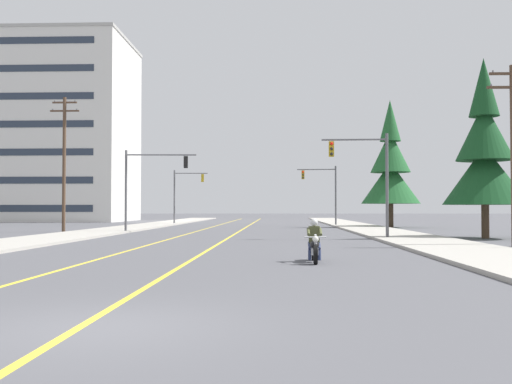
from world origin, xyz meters
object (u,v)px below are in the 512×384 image
object	(u,v)px
conifer_tree_right_verge_near	(485,155)
traffic_signal_near_left	(147,178)
motorcycle_with_rider	(314,245)
apartment_building_far_left_block	(26,131)
conifer_tree_right_verge_far	(390,169)
utility_pole_left_near	(64,160)
traffic_signal_near_right	(368,170)
traffic_signal_mid_right	(325,187)
traffic_signal_mid_left	(184,189)

from	to	relation	value
conifer_tree_right_verge_near	traffic_signal_near_left	bearing A→B (deg)	160.44
motorcycle_with_rider	apartment_building_far_left_block	size ratio (longest dim) A/B	0.07
conifer_tree_right_verge_near	apartment_building_far_left_block	world-z (taller)	apartment_building_far_left_block
conifer_tree_right_verge_far	utility_pole_left_near	bearing A→B (deg)	-156.34
traffic_signal_near_right	traffic_signal_mid_right	world-z (taller)	same
conifer_tree_right_verge_far	motorcycle_with_rider	bearing A→B (deg)	-104.78
motorcycle_with_rider	traffic_signal_mid_right	distance (m)	40.94
traffic_signal_mid_right	traffic_signal_mid_left	xyz separation A→B (m)	(-15.63, 5.98, -0.01)
traffic_signal_near_right	traffic_signal_near_left	xyz separation A→B (m)	(-15.18, 9.18, 0.09)
utility_pole_left_near	conifer_tree_right_verge_near	world-z (taller)	conifer_tree_right_verge_near
motorcycle_with_rider	conifer_tree_right_verge_far	bearing A→B (deg)	75.22
traffic_signal_near_left	conifer_tree_right_verge_far	distance (m)	24.17
conifer_tree_right_verge_near	traffic_signal_mid_right	bearing A→B (deg)	107.03
apartment_building_far_left_block	conifer_tree_right_verge_near	bearing A→B (deg)	-43.70
traffic_signal_near_left	traffic_signal_mid_right	world-z (taller)	same
motorcycle_with_rider	conifer_tree_right_verge_near	size ratio (longest dim) A/B	0.20
traffic_signal_mid_right	conifer_tree_right_verge_far	bearing A→B (deg)	-36.55
motorcycle_with_rider	traffic_signal_near_left	world-z (taller)	traffic_signal_near_left
conifer_tree_right_verge_near	utility_pole_left_near	bearing A→B (deg)	163.58
motorcycle_with_rider	traffic_signal_mid_left	bearing A→B (deg)	104.40
traffic_signal_mid_left	utility_pole_left_near	size ratio (longest dim) A/B	0.60
conifer_tree_right_verge_near	traffic_signal_mid_left	bearing A→B (deg)	127.05
traffic_signal_near_left	traffic_signal_mid_left	bearing A→B (deg)	92.23
traffic_signal_mid_right	utility_pole_left_near	bearing A→B (deg)	-142.57
traffic_signal_mid_left	conifer_tree_right_verge_far	size ratio (longest dim) A/B	0.51
utility_pole_left_near	traffic_signal_mid_left	bearing A→B (deg)	75.79
motorcycle_with_rider	traffic_signal_near_right	xyz separation A→B (m)	(4.10, 14.60, 3.45)
traffic_signal_near_right	conifer_tree_right_verge_near	size ratio (longest dim) A/B	0.57
conifer_tree_right_verge_near	apartment_building_far_left_block	distance (m)	67.74
motorcycle_with_rider	utility_pole_left_near	world-z (taller)	utility_pole_left_near
motorcycle_with_rider	traffic_signal_mid_left	xyz separation A→B (m)	(-11.97, 46.61, 3.45)
motorcycle_with_rider	traffic_signal_near_right	bearing A→B (deg)	74.32
traffic_signal_mid_right	apartment_building_far_left_block	world-z (taller)	apartment_building_far_left_block
motorcycle_with_rider	utility_pole_left_near	xyz separation A→B (m)	(-17.60, 24.35, 4.96)
utility_pole_left_near	apartment_building_far_left_block	bearing A→B (deg)	117.51
traffic_signal_mid_right	utility_pole_left_near	world-z (taller)	utility_pole_left_near
motorcycle_with_rider	conifer_tree_right_verge_near	bearing A→B (deg)	54.60
utility_pole_left_near	conifer_tree_right_verge_far	distance (m)	29.67
traffic_signal_near_right	utility_pole_left_near	world-z (taller)	utility_pole_left_near
motorcycle_with_rider	conifer_tree_right_verge_far	size ratio (longest dim) A/B	0.18
motorcycle_with_rider	conifer_tree_right_verge_near	xyz separation A→B (m)	(11.26, 15.84, 4.42)
traffic_signal_mid_right	conifer_tree_right_verge_near	world-z (taller)	conifer_tree_right_verge_near
apartment_building_far_left_block	utility_pole_left_near	bearing A→B (deg)	-62.49
traffic_signal_mid_left	apartment_building_far_left_block	xyz separation A→B (m)	(-25.41, 15.71, 8.92)
utility_pole_left_near	conifer_tree_right_verge_near	distance (m)	30.09
traffic_signal_mid_left	conifer_tree_right_verge_near	world-z (taller)	conifer_tree_right_verge_near
apartment_building_far_left_block	traffic_signal_mid_left	bearing A→B (deg)	-31.72
motorcycle_with_rider	utility_pole_left_near	size ratio (longest dim) A/B	0.21
traffic_signal_mid_right	conifer_tree_right_verge_near	distance (m)	25.94
motorcycle_with_rider	traffic_signal_mid_left	distance (m)	48.25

